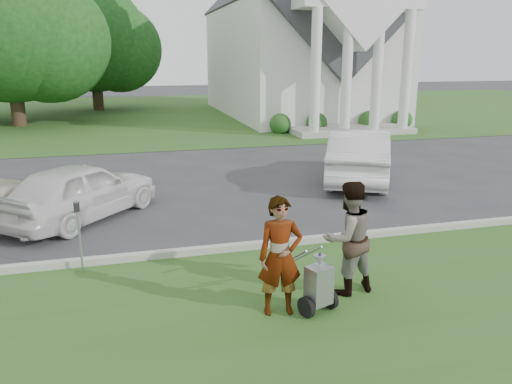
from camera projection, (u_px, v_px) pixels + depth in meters
name	position (u px, v px, depth m)	size (l,w,h in m)	color
ground	(254.00, 260.00, 9.76)	(120.00, 120.00, 0.00)	#333335
grass_strip	(308.00, 342.00, 6.97)	(80.00, 7.00, 0.01)	#34551D
church_lawn	(157.00, 113.00, 34.93)	(80.00, 30.00, 0.01)	#34551D
curb	(247.00, 246.00, 10.26)	(80.00, 0.18, 0.15)	#9E9E93
church	(299.00, 22.00, 31.97)	(9.19, 19.00, 24.10)	white
tree_left	(8.00, 32.00, 26.93)	(10.63, 8.40, 9.71)	#332316
tree_back	(93.00, 43.00, 35.48)	(9.61, 7.60, 8.89)	#332316
striping_cart	(318.00, 286.00, 7.65)	(0.82, 1.20, 1.04)	black
person_left	(280.00, 257.00, 7.51)	(0.68, 0.44, 1.86)	#999999
person_right	(348.00, 239.00, 8.20)	(0.93, 0.72, 1.91)	#999999
parking_meter_near	(79.00, 228.00, 8.98)	(0.10, 0.09, 1.37)	#93959B
car_b	(81.00, 191.00, 12.03)	(1.68, 4.19, 1.43)	silver
car_d	(359.00, 155.00, 15.76)	(1.76, 5.05, 1.66)	silver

